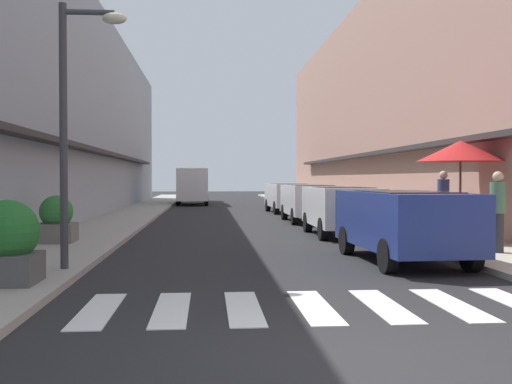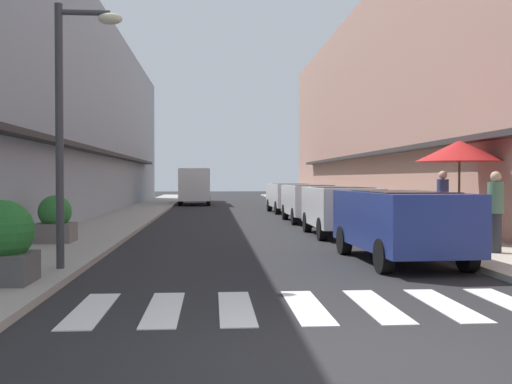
# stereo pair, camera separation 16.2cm
# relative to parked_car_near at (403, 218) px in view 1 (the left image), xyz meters

# --- Properties ---
(ground_plane) EXTENTS (110.60, 110.60, 0.00)m
(ground_plane) POSITION_rel_parked_car_near_xyz_m (-2.58, 13.51, -0.92)
(ground_plane) COLOR #232326
(sidewalk_left) EXTENTS (2.40, 70.38, 0.12)m
(sidewalk_left) POSITION_rel_parked_car_near_xyz_m (-7.41, 13.51, -0.86)
(sidewalk_left) COLOR #9E998E
(sidewalk_left) RESTS_ON ground_plane
(sidewalk_right) EXTENTS (2.40, 70.38, 0.12)m
(sidewalk_right) POSITION_rel_parked_car_near_xyz_m (2.25, 13.51, -0.86)
(sidewalk_right) COLOR #ADA899
(sidewalk_right) RESTS_ON ground_plane
(building_row_left) EXTENTS (5.50, 47.25, 9.31)m
(building_row_left) POSITION_rel_parked_car_near_xyz_m (-11.10, 15.02, 3.73)
(building_row_left) COLOR #939EA8
(building_row_left) RESTS_ON ground_plane
(building_row_right) EXTENTS (5.50, 47.25, 10.44)m
(building_row_right) POSITION_rel_parked_car_near_xyz_m (5.95, 15.02, 4.30)
(building_row_right) COLOR #A87A6B
(building_row_right) RESTS_ON ground_plane
(crosswalk) EXTENTS (6.15, 2.20, 0.01)m
(crosswalk) POSITION_rel_parked_car_near_xyz_m (-2.58, -4.14, -0.92)
(crosswalk) COLOR silver
(crosswalk) RESTS_ON ground_plane
(parked_car_near) EXTENTS (1.94, 4.35, 1.47)m
(parked_car_near) POSITION_rel_parked_car_near_xyz_m (0.00, 0.00, 0.00)
(parked_car_near) COLOR navy
(parked_car_near) RESTS_ON ground_plane
(parked_car_mid) EXTENTS (1.81, 4.02, 1.47)m
(parked_car_mid) POSITION_rel_parked_car_near_xyz_m (-0.00, 5.80, -0.00)
(parked_car_mid) COLOR silver
(parked_car_mid) RESTS_ON ground_plane
(parked_car_far) EXTENTS (1.82, 4.43, 1.47)m
(parked_car_far) POSITION_rel_parked_car_near_xyz_m (0.00, 11.58, 0.00)
(parked_car_far) COLOR silver
(parked_car_far) RESTS_ON ground_plane
(parked_car_distant) EXTENTS (1.96, 4.28, 1.47)m
(parked_car_distant) POSITION_rel_parked_car_near_xyz_m (0.00, 18.11, -0.00)
(parked_car_distant) COLOR silver
(parked_car_distant) RESTS_ON ground_plane
(delivery_van) EXTENTS (2.09, 5.44, 2.37)m
(delivery_van) POSITION_rel_parked_car_near_xyz_m (-5.01, 27.98, 0.48)
(delivery_van) COLOR silver
(delivery_van) RESTS_ON ground_plane
(street_lamp) EXTENTS (1.19, 0.28, 4.71)m
(street_lamp) POSITION_rel_parked_car_near_xyz_m (-6.34, -1.13, 2.12)
(street_lamp) COLOR #38383D
(street_lamp) RESTS_ON sidewalk_left
(cafe_umbrella) EXTENTS (2.28, 2.28, 2.60)m
(cafe_umbrella) POSITION_rel_parked_car_near_xyz_m (2.60, 3.26, 1.51)
(cafe_umbrella) COLOR #262626
(cafe_umbrella) RESTS_ON sidewalk_right
(planter_corner) EXTENTS (0.97, 0.97, 1.28)m
(planter_corner) POSITION_rel_parked_car_near_xyz_m (-7.06, -2.64, -0.17)
(planter_corner) COLOR #4C4C4C
(planter_corner) RESTS_ON sidewalk_left
(planter_midblock) EXTENTS (0.93, 0.93, 1.18)m
(planter_midblock) POSITION_rel_parked_car_near_xyz_m (-7.81, 3.48, -0.25)
(planter_midblock) COLOR slate
(planter_midblock) RESTS_ON sidewalk_left
(pedestrian_walking_near) EXTENTS (0.34, 0.34, 1.76)m
(pedestrian_walking_near) POSITION_rel_parked_car_near_xyz_m (2.27, 0.52, 0.13)
(pedestrian_walking_near) COLOR #282B33
(pedestrian_walking_near) RESTS_ON sidewalk_right
(pedestrian_walking_far) EXTENTS (0.34, 0.34, 1.83)m
(pedestrian_walking_far) POSITION_rel_parked_car_near_xyz_m (2.81, 4.94, 0.17)
(pedestrian_walking_far) COLOR #282B33
(pedestrian_walking_far) RESTS_ON sidewalk_right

